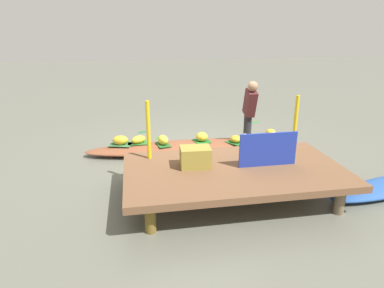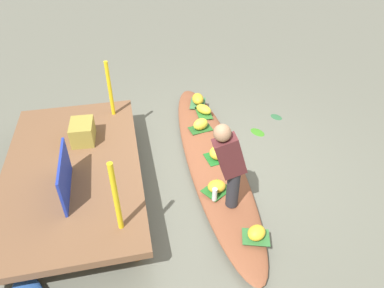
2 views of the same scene
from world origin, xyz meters
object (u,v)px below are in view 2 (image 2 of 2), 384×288
Objects in this scene: vendor_boat at (212,158)px; produce_crate at (83,132)px; banana_bunch_4 at (217,153)px; banana_bunch_5 at (198,99)px; banana_bunch_2 at (257,233)px; banana_bunch_3 at (204,109)px; vendor_person at (229,163)px; banana_bunch_0 at (217,186)px; market_banner at (65,176)px; water_bottle at (215,194)px; banana_bunch_1 at (201,124)px.

produce_crate is at bearing 80.20° from vendor_boat.
banana_bunch_5 is (1.64, -0.07, -0.00)m from banana_bunch_4.
banana_bunch_2 is 3.15m from banana_bunch_5.
vendor_person reaches higher than banana_bunch_3.
produce_crate is at bearing 44.35° from banana_bunch_2.
banana_bunch_2 is 0.86m from vendor_person.
banana_bunch_0 is 2.10m from produce_crate.
banana_bunch_2 is 0.94× the size of banana_bunch_4.
market_banner reaches higher than banana_bunch_2.
vendor_person is at bearing 18.63° from banana_bunch_2.
vendor_person is at bearing -129.02° from produce_crate.
water_bottle is (0.11, 0.12, -0.61)m from vendor_person.
market_banner is at bearing 135.87° from banana_bunch_5.
banana_bunch_4 and water_bottle have the same top height.
banana_bunch_3 is (1.15, -0.14, 0.18)m from vendor_boat.
vendor_person is (-1.06, 0.10, 0.80)m from vendor_boat.
banana_bunch_5 is 0.35× the size of market_banner.
banana_bunch_5 is at bearing 4.09° from banana_bunch_3.
banana_bunch_5 reaches higher than banana_bunch_0.
market_banner is 1.07m from produce_crate.
vendor_boat is at bearing 175.59° from banana_bunch_5.
banana_bunch_3 is 1.28m from banana_bunch_4.
banana_bunch_0 is 0.69m from vendor_person.
banana_bunch_1 is 0.21× the size of vendor_person.
banana_bunch_3 is 2.18m from produce_crate.
vendor_person is (-2.22, 0.24, 0.62)m from banana_bunch_3.
market_banner is at bearing 81.59° from water_bottle.
vendor_person is (0.57, 0.19, 0.62)m from banana_bunch_2.
vendor_boat is at bearing 19.12° from banana_bunch_4.
banana_bunch_0 reaches higher than vendor_boat.
banana_bunch_3 is at bearing -4.43° from banana_bunch_4.
vendor_person reaches higher than banana_bunch_1.
banana_bunch_2 reaches higher than banana_bunch_0.
banana_bunch_1 is at bearing 170.24° from banana_bunch_5.
banana_bunch_5 is at bearing -4.75° from vendor_person.
produce_crate reaches higher than banana_bunch_5.
banana_bunch_4 is 0.20× the size of vendor_person.
banana_bunch_2 is 0.51× the size of produce_crate.
banana_bunch_1 reaches higher than banana_bunch_5.
vendor_person is 2.29m from produce_crate.
vendor_boat is 1.65m from banana_bunch_2.
produce_crate is (2.00, 1.96, 0.34)m from banana_bunch_2.
banana_bunch_0 is at bearing -93.45° from market_banner.
banana_bunch_0 is at bearing 163.82° from banana_bunch_4.
banana_bunch_5 is at bearing -3.03° from vendor_boat.
vendor_boat is 0.70m from banana_bunch_1.
produce_crate is at bearing 99.53° from banana_bunch_1.
banana_bunch_1 is 0.87× the size of banana_bunch_5.
vendor_boat is 0.99m from water_bottle.
vendor_boat is at bearing 3.35° from banana_bunch_2.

